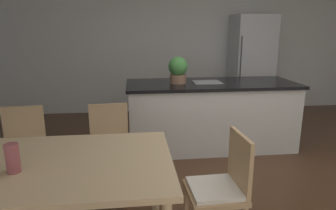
% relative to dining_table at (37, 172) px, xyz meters
% --- Properties ---
extents(ground_plane, '(10.00, 8.40, 0.04)m').
position_rel_dining_table_xyz_m(ground_plane, '(1.93, 0.68, -0.69)').
color(ground_plane, '#4C301E').
extents(wall_back_kitchen, '(10.00, 0.12, 2.70)m').
position_rel_dining_table_xyz_m(wall_back_kitchen, '(1.93, 3.94, 0.68)').
color(wall_back_kitchen, silver).
rests_on(wall_back_kitchen, ground_plane).
extents(dining_table, '(1.80, 1.03, 0.73)m').
position_rel_dining_table_xyz_m(dining_table, '(0.00, 0.00, 0.00)').
color(dining_table, '#D1B284').
rests_on(dining_table, ground_plane).
extents(chair_far_left, '(0.43, 0.43, 0.87)m').
position_rel_dining_table_xyz_m(chair_far_left, '(-0.41, 0.89, -0.19)').
color(chair_far_left, tan).
rests_on(chair_far_left, ground_plane).
extents(chair_kitchen_end, '(0.42, 0.42, 0.87)m').
position_rel_dining_table_xyz_m(chair_kitchen_end, '(1.27, 0.00, -0.19)').
color(chair_kitchen_end, tan).
rests_on(chair_kitchen_end, ground_plane).
extents(chair_far_right, '(0.42, 0.42, 0.87)m').
position_rel_dining_table_xyz_m(chair_far_right, '(0.40, 0.89, -0.19)').
color(chair_far_right, tan).
rests_on(chair_far_right, ground_plane).
extents(kitchen_island, '(2.25, 0.89, 0.91)m').
position_rel_dining_table_xyz_m(kitchen_island, '(1.69, 1.93, -0.21)').
color(kitchen_island, silver).
rests_on(kitchen_island, ground_plane).
extents(refrigerator, '(0.73, 0.67, 1.85)m').
position_rel_dining_table_xyz_m(refrigerator, '(2.88, 3.54, 0.26)').
color(refrigerator, silver).
rests_on(refrigerator, ground_plane).
extents(potted_plant_on_island, '(0.25, 0.25, 0.35)m').
position_rel_dining_table_xyz_m(potted_plant_on_island, '(1.24, 1.93, 0.41)').
color(potted_plant_on_island, '#8C664C').
rests_on(potted_plant_on_island, kitchen_island).
extents(vase_on_dining_table, '(0.08, 0.08, 0.18)m').
position_rel_dining_table_xyz_m(vase_on_dining_table, '(-0.09, -0.12, 0.16)').
color(vase_on_dining_table, '#994C51').
rests_on(vase_on_dining_table, dining_table).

